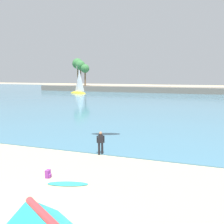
% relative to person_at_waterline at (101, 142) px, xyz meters
% --- Properties ---
extents(sea, '(220.00, 99.94, 0.06)m').
position_rel_person_at_waterline_xyz_m(sea, '(-1.00, 49.93, -0.86)').
color(sea, teal).
rests_on(sea, ground).
extents(palm_headland, '(86.11, 6.15, 11.09)m').
position_rel_person_at_waterline_xyz_m(palm_headland, '(-1.39, 59.97, 1.28)').
color(palm_headland, slate).
rests_on(palm_headland, ground).
extents(person_at_waterline, '(0.50, 0.33, 1.67)m').
position_rel_person_at_waterline_xyz_m(person_at_waterline, '(0.00, 0.00, 0.00)').
color(person_at_waterline, black).
rests_on(person_at_waterline, ground).
extents(backpack_near_kite, '(0.28, 0.30, 0.44)m').
position_rel_person_at_waterline_xyz_m(backpack_near_kite, '(-1.36, -4.44, -0.69)').
color(backpack_near_kite, purple).
rests_on(backpack_near_kite, ground).
extents(surfboard, '(2.16, 1.08, 0.08)m').
position_rel_person_at_waterline_xyz_m(surfboard, '(0.05, -4.83, -0.85)').
color(surfboard, '#2DA8B2').
rests_on(surfboard, ground).
extents(sailboat_near_shore, '(6.18, 3.59, 8.59)m').
position_rel_person_at_waterline_xyz_m(sailboat_near_shore, '(-25.75, 48.81, -0.06)').
color(sailboat_near_shore, yellow).
rests_on(sailboat_near_shore, sea).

